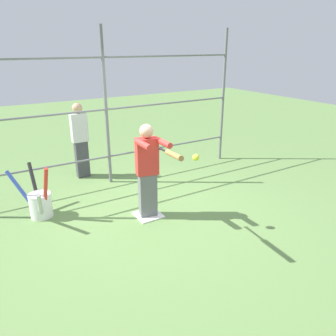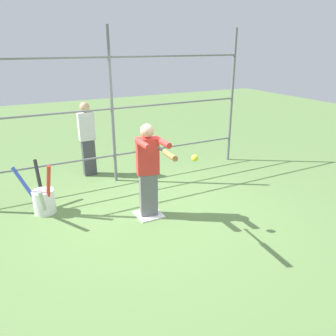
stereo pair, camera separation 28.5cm
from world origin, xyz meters
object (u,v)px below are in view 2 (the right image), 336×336
softball_in_flight (195,158)px  bat_bucket (43,199)px  bystander_behind_fence (87,138)px  baseball_bat_swinging (168,154)px  batter (148,168)px

softball_in_flight → bat_bucket: bearing=-38.9°
bystander_behind_fence → baseball_bat_swinging: bearing=94.5°
batter → baseball_bat_swinging: batter is taller
softball_in_flight → bystander_behind_fence: size_ratio=0.06×
bystander_behind_fence → bat_bucket: bearing=50.1°
baseball_bat_swinging → batter: bearing=-98.1°
baseball_bat_swinging → bystander_behind_fence: (0.24, -3.08, -0.53)m
batter → softball_in_flight: 0.83m
batter → baseball_bat_swinging: size_ratio=1.67×
softball_in_flight → baseball_bat_swinging: bearing=25.2°
batter → baseball_bat_swinging: (0.13, 0.91, 0.51)m
bat_bucket → bystander_behind_fence: size_ratio=0.79×
softball_in_flight → bat_bucket: softball_in_flight is taller
baseball_bat_swinging → bystander_behind_fence: size_ratio=0.59×
softball_in_flight → bystander_behind_fence: (0.79, -2.83, -0.32)m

